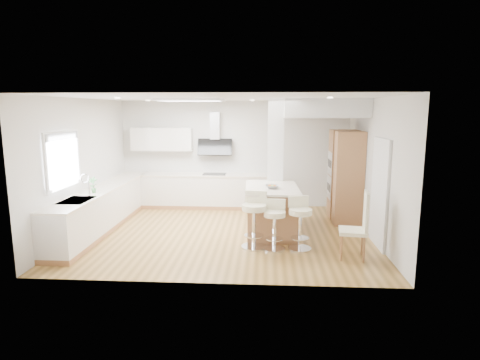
# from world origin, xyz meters

# --- Properties ---
(ground) EXTENTS (6.00, 6.00, 0.00)m
(ground) POSITION_xyz_m (0.00, 0.00, 0.00)
(ground) COLOR #A97D3F
(ground) RESTS_ON ground
(ceiling) EXTENTS (6.00, 5.00, 0.02)m
(ceiling) POSITION_xyz_m (0.00, 0.00, 0.00)
(ceiling) COLOR silver
(ceiling) RESTS_ON ground
(wall_back) EXTENTS (6.00, 0.04, 2.80)m
(wall_back) POSITION_xyz_m (0.00, 2.50, 1.40)
(wall_back) COLOR beige
(wall_back) RESTS_ON ground
(wall_left) EXTENTS (0.04, 5.00, 2.80)m
(wall_left) POSITION_xyz_m (-3.00, 0.00, 1.40)
(wall_left) COLOR beige
(wall_left) RESTS_ON ground
(wall_right) EXTENTS (0.04, 5.00, 2.80)m
(wall_right) POSITION_xyz_m (3.00, 0.00, 1.40)
(wall_right) COLOR beige
(wall_right) RESTS_ON ground
(skylight) EXTENTS (4.10, 2.10, 0.06)m
(skylight) POSITION_xyz_m (-0.79, 0.60, 2.77)
(skylight) COLOR white
(skylight) RESTS_ON ground
(window_left) EXTENTS (0.06, 1.28, 1.07)m
(window_left) POSITION_xyz_m (-2.96, -0.90, 1.69)
(window_left) COLOR white
(window_left) RESTS_ON ground
(doorway_right) EXTENTS (0.05, 1.00, 2.10)m
(doorway_right) POSITION_xyz_m (2.97, -0.60, 1.00)
(doorway_right) COLOR #443B35
(doorway_right) RESTS_ON ground
(counter_left) EXTENTS (0.63, 4.50, 1.35)m
(counter_left) POSITION_xyz_m (-2.70, 0.23, 0.46)
(counter_left) COLOR #A67247
(counter_left) RESTS_ON ground
(counter_back) EXTENTS (3.62, 0.63, 2.50)m
(counter_back) POSITION_xyz_m (-0.91, 2.22, 0.70)
(counter_back) COLOR #A67247
(counter_back) RESTS_ON ground
(pillar) EXTENTS (0.35, 0.35, 2.80)m
(pillar) POSITION_xyz_m (1.05, 0.95, 1.40)
(pillar) COLOR white
(pillar) RESTS_ON ground
(soffit) EXTENTS (1.78, 2.20, 0.40)m
(soffit) POSITION_xyz_m (2.10, 1.40, 2.60)
(soffit) COLOR silver
(soffit) RESTS_ON ground
(oven_column) EXTENTS (0.63, 1.21, 2.10)m
(oven_column) POSITION_xyz_m (2.68, 1.23, 1.05)
(oven_column) COLOR #A67247
(oven_column) RESTS_ON ground
(peninsula) EXTENTS (1.12, 1.66, 1.07)m
(peninsula) POSITION_xyz_m (0.96, 0.08, 0.50)
(peninsula) COLOR #A67247
(peninsula) RESTS_ON ground
(bar_stool_a) EXTENTS (0.55, 0.55, 1.06)m
(bar_stool_a) POSITION_xyz_m (0.63, -0.85, 0.60)
(bar_stool_a) COLOR silver
(bar_stool_a) RESTS_ON ground
(bar_stool_b) EXTENTS (0.47, 0.47, 0.93)m
(bar_stool_b) POSITION_xyz_m (1.01, -0.94, 0.52)
(bar_stool_b) COLOR silver
(bar_stool_b) RESTS_ON ground
(bar_stool_c) EXTENTS (0.51, 0.51, 0.98)m
(bar_stool_c) POSITION_xyz_m (1.47, -0.90, 0.55)
(bar_stool_c) COLOR silver
(bar_stool_c) RESTS_ON ground
(dining_chair) EXTENTS (0.52, 0.52, 1.19)m
(dining_chair) POSITION_xyz_m (2.46, -1.31, 0.64)
(dining_chair) COLOR #F3ECC5
(dining_chair) RESTS_ON ground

